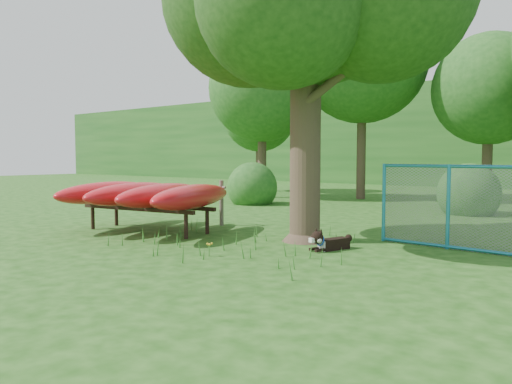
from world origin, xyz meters
The scene contains 12 objects.
ground centered at (0.00, 0.00, 0.00)m, with size 80.00×80.00×0.00m, color #16440D.
wooden_post centered at (-2.04, 2.64, 0.59)m, with size 0.31×0.12×1.11m.
kayak_rack centered at (-2.64, 0.85, 0.84)m, with size 4.05×3.61×1.10m.
husky_dog centered at (1.71, 1.40, 0.15)m, with size 0.45×0.93×0.43m.
fence_section centered at (3.34, 2.88, 0.78)m, with size 2.65×0.26×2.58m.
wildflower_clump centered at (0.41, -0.34, 0.19)m, with size 0.11×0.10×0.24m.
bg_tree_a centered at (-6.50, 10.00, 4.48)m, with size 4.40×4.40×6.70m.
bg_tree_b centered at (-3.00, 12.00, 5.61)m, with size 5.20×5.20×8.22m.
bg_tree_c centered at (1.50, 13.00, 4.11)m, with size 4.00×4.00×6.12m.
bg_tree_f centered at (-9.00, 13.00, 3.73)m, with size 3.60×3.60×5.55m.
shrub_left centered at (-5.00, 7.50, 0.00)m, with size 1.80×1.80×1.80m, color #1F531B.
shrub_mid centered at (2.00, 9.00, 0.00)m, with size 1.80×1.80×1.80m, color #1F531B.
Camera 1 is at (6.23, -6.36, 1.68)m, focal length 35.00 mm.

